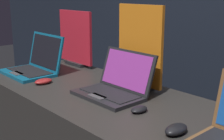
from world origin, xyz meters
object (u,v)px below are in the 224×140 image
object	(u,v)px
mouse_front	(43,81)
promo_stand_middle	(140,49)
laptop_middle	(115,85)
mouse_middle	(139,109)
laptop_front	(34,64)
mouse_back	(176,129)
promo_stand_front	(75,40)

from	to	relation	value
mouse_front	promo_stand_middle	size ratio (longest dim) A/B	0.24
laptop_middle	promo_stand_middle	size ratio (longest dim) A/B	0.78
promo_stand_middle	mouse_middle	bearing A→B (deg)	-46.61
laptop_front	mouse_middle	distance (m)	0.98
promo_stand_middle	mouse_back	bearing A→B (deg)	-32.68
laptop_middle	promo_stand_front	bearing A→B (deg)	160.66
laptop_front	laptop_middle	bearing A→B (deg)	7.76
mouse_front	laptop_middle	world-z (taller)	laptop_middle
promo_stand_front	laptop_front	bearing A→B (deg)	-90.00
laptop_front	promo_stand_middle	world-z (taller)	promo_stand_middle
mouse_front	mouse_back	bearing A→B (deg)	2.66
promo_stand_middle	promo_stand_front	bearing A→B (deg)	175.13
laptop_front	mouse_middle	world-z (taller)	laptop_front
laptop_front	mouse_back	distance (m)	1.24
mouse_middle	promo_stand_middle	size ratio (longest dim) A/B	0.19
laptop_front	mouse_back	size ratio (longest dim) A/B	3.34
promo_stand_middle	mouse_back	size ratio (longest dim) A/B	4.15
mouse_front	mouse_back	world-z (taller)	mouse_back
laptop_front	mouse_middle	xyz separation A→B (m)	(0.98, 0.02, -0.05)
mouse_front	laptop_middle	distance (m)	0.49
promo_stand_front	mouse_back	distance (m)	1.31
mouse_middle	mouse_back	world-z (taller)	mouse_back
mouse_front	mouse_middle	size ratio (longest dim) A/B	1.23
laptop_front	promo_stand_middle	bearing A→B (deg)	21.90
promo_stand_middle	mouse_front	bearing A→B (deg)	-140.27
mouse_middle	mouse_front	bearing A→B (deg)	-171.75
mouse_front	promo_stand_front	xyz separation A→B (m)	(-0.27, 0.44, 0.18)
promo_stand_front	mouse_back	bearing A→B (deg)	-17.61
laptop_middle	promo_stand_middle	distance (m)	0.26
laptop_front	mouse_back	xyz separation A→B (m)	(1.23, -0.04, -0.04)
laptop_front	promo_stand_front	distance (m)	0.38
mouse_front	mouse_back	distance (m)	0.97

